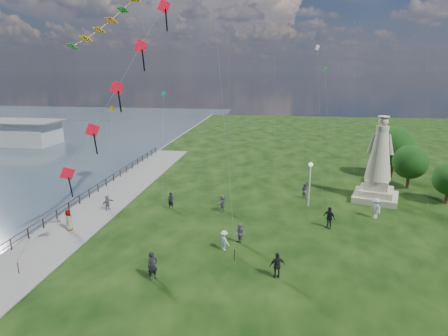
% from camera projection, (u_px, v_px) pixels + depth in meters
% --- Properties ---
extents(waterfront, '(200.00, 200.00, 1.51)m').
position_uv_depth(waterfront, '(74.00, 217.00, 34.74)').
color(waterfront, '#354450').
rests_on(waterfront, ground).
extents(statue, '(5.41, 5.41, 8.77)m').
position_uv_depth(statue, '(378.00, 169.00, 38.43)').
color(statue, beige).
rests_on(statue, ground).
extents(lamppost, '(0.42, 0.42, 4.49)m').
position_uv_depth(lamppost, '(310.00, 175.00, 36.67)').
color(lamppost, silver).
rests_on(lamppost, ground).
extents(tree_row, '(6.84, 13.41, 6.42)m').
position_uv_depth(tree_row, '(406.00, 155.00, 43.80)').
color(tree_row, '#382314').
rests_on(tree_row, ground).
extents(person_0, '(0.82, 0.83, 1.93)m').
position_uv_depth(person_0, '(153.00, 266.00, 24.18)').
color(person_0, black).
rests_on(person_0, ground).
extents(person_1, '(0.93, 0.92, 1.67)m').
position_uv_depth(person_1, '(240.00, 234.00, 29.16)').
color(person_1, '#595960').
rests_on(person_1, ground).
extents(person_2, '(1.12, 1.06, 1.58)m').
position_uv_depth(person_2, '(224.00, 240.00, 28.14)').
color(person_2, silver).
rests_on(person_2, ground).
extents(person_3, '(1.17, 0.85, 1.79)m').
position_uv_depth(person_3, '(277.00, 265.00, 24.37)').
color(person_3, black).
rests_on(person_3, ground).
extents(person_5, '(1.07, 1.50, 1.48)m').
position_uv_depth(person_5, '(108.00, 204.00, 36.02)').
color(person_5, '#595960').
rests_on(person_5, ground).
extents(person_6, '(0.67, 0.49, 1.69)m').
position_uv_depth(person_6, '(171.00, 201.00, 36.52)').
color(person_6, black).
rests_on(person_6, ground).
extents(person_7, '(0.94, 0.89, 1.65)m').
position_uv_depth(person_7, '(305.00, 191.00, 39.57)').
color(person_7, '#595960').
rests_on(person_7, ground).
extents(person_8, '(1.13, 1.40, 1.93)m').
position_uv_depth(person_8, '(376.00, 208.00, 34.17)').
color(person_8, silver).
rests_on(person_8, ground).
extents(person_9, '(1.23, 1.17, 1.92)m').
position_uv_depth(person_9, '(329.00, 217.00, 32.09)').
color(person_9, black).
rests_on(person_9, ground).
extents(person_10, '(0.82, 1.01, 1.78)m').
position_uv_depth(person_10, '(69.00, 221.00, 31.48)').
color(person_10, '#595960').
rests_on(person_10, ground).
extents(person_11, '(1.16, 1.68, 1.67)m').
position_uv_depth(person_11, '(222.00, 203.00, 35.78)').
color(person_11, '#595960').
rests_on(person_11, ground).
extents(red_kite_train, '(10.22, 9.35, 20.92)m').
position_uv_depth(red_kite_train, '(127.00, 73.00, 26.10)').
color(red_kite_train, black).
rests_on(red_kite_train, ground).
extents(small_kites, '(32.92, 16.39, 26.96)m').
position_uv_depth(small_kites, '(279.00, 58.00, 41.49)').
color(small_kites, '#157683').
rests_on(small_kites, ground).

